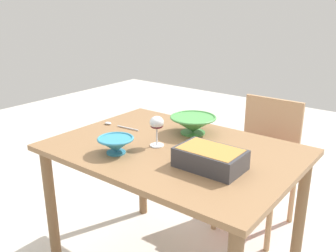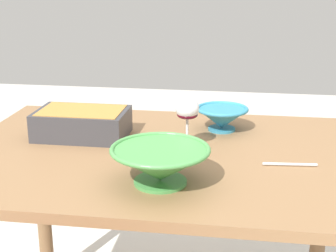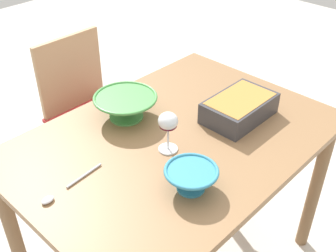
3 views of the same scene
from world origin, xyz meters
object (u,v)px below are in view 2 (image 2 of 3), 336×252
Objects in this scene: dining_table at (160,184)px; casserole_dish at (82,122)px; mixing_bowl at (222,117)px; serving_spoon at (326,164)px; small_bowl at (160,163)px; wine_glass at (187,113)px.

casserole_dish reaches higher than dining_table.
mixing_bowl is at bearing 16.76° from casserole_dish.
small_bowl is at bearing -157.93° from serving_spoon.
small_bowl is (-0.14, -0.47, 0.01)m from mixing_bowl.
mixing_bowl is 0.49m from small_bowl.
mixing_bowl is (0.45, 0.14, -0.00)m from casserole_dish.
casserole_dish is 1.14× the size of small_bowl.
small_bowl reaches higher than mixing_bowl.
dining_table is 6.97× the size of mixing_bowl.
casserole_dish is 0.77m from serving_spoon.
wine_glass is 0.28m from small_bowl.
casserole_dish is 0.46m from small_bowl.
serving_spoon is (0.40, -0.09, -0.11)m from wine_glass.
wine_glass reaches higher than casserole_dish.
casserole_dish is at bearing 133.41° from small_bowl.
dining_table is at bearing 173.32° from serving_spoon.
dining_table is 0.29m from small_bowl.
serving_spoon is (0.48, -0.06, 0.12)m from dining_table.
serving_spoon is at bearing -13.16° from wine_glass.
dining_table is at bearing -19.61° from casserole_dish.
small_bowl is at bearing -46.59° from casserole_dish.
small_bowl reaches higher than casserole_dish.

